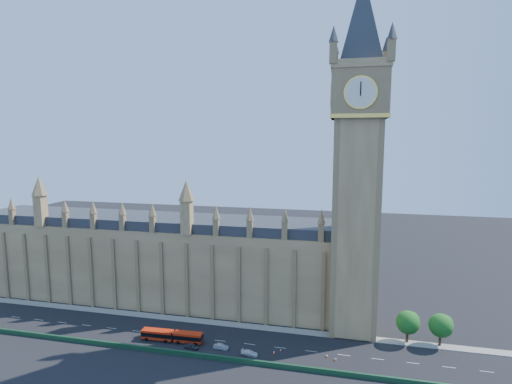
% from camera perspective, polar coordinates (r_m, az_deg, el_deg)
% --- Properties ---
extents(ground, '(400.00, 400.00, 0.00)m').
position_cam_1_polar(ground, '(113.90, -7.19, -20.12)').
color(ground, black).
rests_on(ground, ground).
extents(palace_westminster, '(120.00, 20.00, 28.00)m').
position_cam_1_polar(palace_westminster, '(136.82, -14.12, -9.19)').
color(palace_westminster, olive).
rests_on(palace_westminster, ground).
extents(elizabeth_tower, '(20.59, 20.59, 105.00)m').
position_cam_1_polar(elizabeth_tower, '(108.60, 14.42, 8.26)').
color(elizabeth_tower, olive).
rests_on(elizabeth_tower, ground).
extents(bridge_parapet, '(160.00, 0.60, 1.20)m').
position_cam_1_polar(bridge_parapet, '(106.25, -8.97, -21.97)').
color(bridge_parapet, '#1E4C2D').
rests_on(bridge_parapet, ground).
extents(kerb_north, '(160.00, 3.00, 0.16)m').
position_cam_1_polar(kerb_north, '(121.87, -5.60, -18.10)').
color(kerb_north, gray).
rests_on(kerb_north, ground).
extents(tree_east_near, '(6.00, 6.00, 8.50)m').
position_cam_1_polar(tree_east_near, '(116.12, 20.98, -16.93)').
color(tree_east_near, '#382619').
rests_on(tree_east_near, ground).
extents(tree_east_far, '(6.00, 6.00, 8.50)m').
position_cam_1_polar(tree_east_far, '(117.57, 25.01, -16.83)').
color(tree_east_far, '#382619').
rests_on(tree_east_far, ground).
extents(red_bus, '(16.55, 3.17, 2.80)m').
position_cam_1_polar(red_bus, '(113.54, -11.91, -19.49)').
color(red_bus, red).
rests_on(red_bus, ground).
extents(car_grey, '(3.93, 2.01, 1.28)m').
position_cam_1_polar(car_grey, '(109.80, -9.17, -20.91)').
color(car_grey, '#383B3F').
rests_on(car_grey, ground).
extents(car_silver, '(3.92, 1.58, 1.27)m').
position_cam_1_polar(car_silver, '(108.71, -5.03, -21.15)').
color(car_silver, '#999BA0').
rests_on(car_silver, ground).
extents(car_white, '(4.41, 2.25, 1.23)m').
position_cam_1_polar(car_white, '(105.79, -0.94, -22.01)').
color(car_white, silver).
rests_on(car_white, ground).
extents(cone_a, '(0.49, 0.49, 0.64)m').
position_cam_1_polar(cone_a, '(107.68, 3.53, -21.63)').
color(cone_a, black).
rests_on(cone_a, ground).
extents(cone_b, '(0.56, 0.56, 0.70)m').
position_cam_1_polar(cone_b, '(106.54, 10.13, -22.07)').
color(cone_b, black).
rests_on(cone_b, ground).
extents(cone_c, '(0.50, 0.50, 0.77)m').
position_cam_1_polar(cone_c, '(105.54, 11.29, -22.39)').
color(cone_c, black).
rests_on(cone_c, ground).
extents(cone_d, '(0.57, 0.57, 0.78)m').
position_cam_1_polar(cone_d, '(106.52, 2.59, -21.93)').
color(cone_d, black).
rests_on(cone_d, ground).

